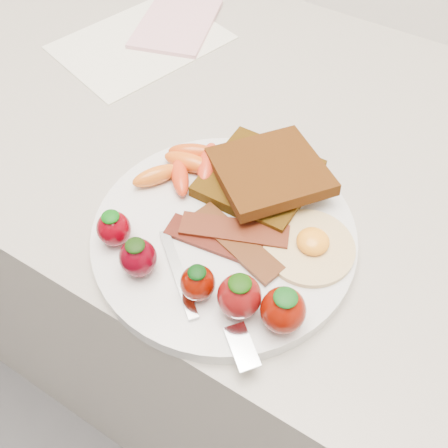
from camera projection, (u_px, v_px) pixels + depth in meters
The scene contains 11 objects.
counter at pixel (266, 311), 0.97m from camera, with size 2.00×0.60×0.90m, color gray.
plate at pixel (224, 235), 0.51m from camera, with size 0.27×0.27×0.02m, color silver.
toast_lower at pixel (259, 178), 0.54m from camera, with size 0.11×0.11×0.01m, color black.
toast_upper at pixel (270, 171), 0.53m from camera, with size 0.11×0.11×0.01m, color #2F1E07.
fried_egg at pixel (310, 245), 0.49m from camera, with size 0.10×0.10×0.02m.
bacon_strips at pixel (230, 238), 0.50m from camera, with size 0.13×0.07×0.01m.
baby_carrots at pixel (187, 165), 0.55m from camera, with size 0.08×0.11×0.02m.
strawberries at pixel (204, 279), 0.45m from camera, with size 0.22×0.06×0.05m.
fork at pixel (206, 304), 0.45m from camera, with size 0.15×0.09×0.00m.
paper_sheet at pixel (141, 42), 0.73m from camera, with size 0.17×0.23×0.00m, color white.
notepad at pixel (176, 23), 0.76m from camera, with size 0.11×0.15×0.01m, color #E2A3B1.
Camera 1 is at (0.16, 1.27, 1.33)m, focal length 40.00 mm.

